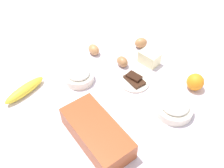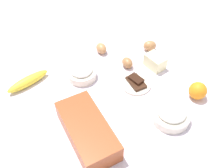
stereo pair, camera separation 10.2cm
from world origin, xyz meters
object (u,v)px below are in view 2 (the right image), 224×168
(banana, at_px, (28,81))
(orange_fruit, at_px, (198,91))
(flour_bowl, at_px, (171,114))
(egg_loose, at_px, (150,46))
(egg_beside_bowl, at_px, (101,48))
(loaf_pan, at_px, (87,130))
(sugar_bowl, at_px, (82,73))
(butter_block, at_px, (155,62))
(chocolate_plate, at_px, (136,83))
(egg_near_butter, at_px, (127,63))

(banana, xyz_separation_m, orange_fruit, (-0.41, -0.58, 0.02))
(flour_bowl, distance_m, egg_loose, 0.43)
(banana, bearing_deg, egg_beside_bowl, -83.17)
(loaf_pan, relative_size, sugar_bowl, 2.21)
(egg_loose, bearing_deg, butter_block, 155.57)
(sugar_bowl, relative_size, egg_loose, 2.00)
(banana, distance_m, egg_beside_bowl, 0.38)
(flour_bowl, relative_size, butter_block, 1.61)
(flour_bowl, bearing_deg, orange_fruit, -77.43)
(butter_block, xyz_separation_m, chocolate_plate, (-0.06, 0.14, -0.02))
(loaf_pan, height_order, orange_fruit, loaf_pan)
(butter_block, distance_m, egg_beside_bowl, 0.27)
(egg_near_butter, bearing_deg, egg_loose, -71.98)
(loaf_pan, height_order, sugar_bowl, loaf_pan)
(flour_bowl, height_order, banana, flour_bowl)
(loaf_pan, xyz_separation_m, butter_block, (0.19, -0.43, -0.01))
(egg_near_butter, distance_m, egg_beside_bowl, 0.16)
(butter_block, distance_m, chocolate_plate, 0.15)
(egg_beside_bowl, bearing_deg, egg_near_butter, -160.19)
(loaf_pan, xyz_separation_m, flour_bowl, (-0.08, -0.31, -0.01))
(banana, distance_m, egg_loose, 0.60)
(flour_bowl, height_order, chocolate_plate, flour_bowl)
(loaf_pan, height_order, butter_block, loaf_pan)
(flour_bowl, distance_m, egg_near_butter, 0.33)
(egg_beside_bowl, distance_m, egg_loose, 0.24)
(banana, bearing_deg, orange_fruit, -124.93)
(sugar_bowl, height_order, chocolate_plate, sugar_bowl)
(egg_near_butter, height_order, egg_beside_bowl, egg_beside_bowl)
(flour_bowl, relative_size, banana, 0.76)
(orange_fruit, xyz_separation_m, butter_block, (0.24, 0.04, -0.01))
(orange_fruit, distance_m, egg_beside_bowl, 0.50)
(loaf_pan, height_order, chocolate_plate, loaf_pan)
(egg_loose, bearing_deg, banana, 84.73)
(banana, xyz_separation_m, butter_block, (-0.17, -0.54, 0.01))
(sugar_bowl, relative_size, egg_near_butter, 2.05)
(egg_beside_bowl, bearing_deg, chocolate_plate, -174.68)
(sugar_bowl, height_order, butter_block, same)
(egg_near_butter, bearing_deg, chocolate_plate, 166.05)
(loaf_pan, distance_m, egg_loose, 0.57)
(sugar_bowl, xyz_separation_m, butter_block, (-0.10, -0.32, 0.00))
(loaf_pan, relative_size, egg_near_butter, 4.53)
(loaf_pan, height_order, banana, loaf_pan)
(egg_beside_bowl, relative_size, egg_loose, 1.04)
(butter_block, bearing_deg, loaf_pan, 113.97)
(butter_block, relative_size, chocolate_plate, 0.69)
(flour_bowl, relative_size, sugar_bowl, 1.13)
(banana, xyz_separation_m, egg_loose, (-0.05, -0.59, 0.01))
(egg_beside_bowl, bearing_deg, egg_loose, -114.66)
(loaf_pan, distance_m, sugar_bowl, 0.31)
(banana, height_order, orange_fruit, orange_fruit)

